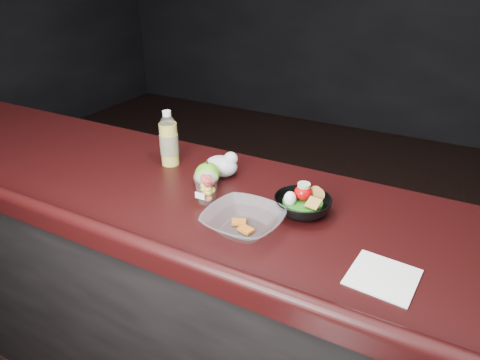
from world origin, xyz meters
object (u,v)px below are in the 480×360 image
snack_bowl (302,204)px  green_apple (208,174)px  fruit_cup (206,186)px  takeout_bowl (244,221)px  lemonade_bottle (169,142)px

snack_bowl → green_apple: bearing=176.5°
green_apple → snack_bowl: (0.36, -0.02, -0.01)m
fruit_cup → snack_bowl: fruit_cup is taller
fruit_cup → takeout_bowl: (0.18, -0.09, -0.03)m
green_apple → snack_bowl: snack_bowl is taller
green_apple → snack_bowl: 0.36m
lemonade_bottle → fruit_cup: (0.28, -0.18, -0.03)m
green_apple → takeout_bowl: (0.24, -0.19, -0.01)m
fruit_cup → takeout_bowl: size_ratio=0.48×
lemonade_bottle → fruit_cup: 0.33m
green_apple → takeout_bowl: bearing=-37.8°
lemonade_bottle → green_apple: 0.24m
snack_bowl → takeout_bowl: size_ratio=0.92×
takeout_bowl → fruit_cup: bearing=154.3°
lemonade_bottle → snack_bowl: bearing=-9.9°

